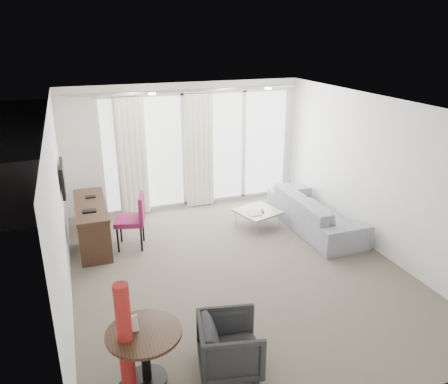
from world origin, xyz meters
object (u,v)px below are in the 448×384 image
object	(u,v)px
rattan_chair_a	(205,163)
sofa	(315,212)
round_table	(146,356)
red_lamp	(125,338)
desk_chair	(130,221)
rattan_chair_b	(248,165)
coffee_table	(258,218)
desk	(92,224)
tub_armchair	(230,345)

from	to	relation	value
rattan_chair_a	sofa	bearing A→B (deg)	-93.27
round_table	red_lamp	world-z (taller)	red_lamp
desk_chair	red_lamp	world-z (taller)	red_lamp
red_lamp	sofa	bearing A→B (deg)	35.78
rattan_chair_a	rattan_chair_b	bearing A→B (deg)	-43.94
rattan_chair_a	coffee_table	bearing A→B (deg)	-108.31
round_table	coffee_table	xyz separation A→B (m)	(2.73, 3.24, -0.15)
rattan_chair_b	coffee_table	bearing A→B (deg)	-99.33
desk	rattan_chair_a	bearing A→B (deg)	44.11
tub_armchair	sofa	world-z (taller)	sofa
desk	rattan_chair_b	xyz separation A→B (m)	(3.94, 2.42, -0.02)
rattan_chair_a	round_table	bearing A→B (deg)	-132.38
red_lamp	rattan_chair_b	size ratio (longest dim) A/B	1.73
desk_chair	rattan_chair_b	distance (m)	4.30
coffee_table	rattan_chair_a	distance (m)	3.15
coffee_table	sofa	xyz separation A→B (m)	(0.99, -0.46, 0.17)
desk	rattan_chair_a	size ratio (longest dim) A/B	2.03
tub_armchair	coffee_table	world-z (taller)	tub_armchair
red_lamp	coffee_table	xyz separation A→B (m)	(2.93, 3.28, -0.47)
red_lamp	rattan_chair_a	xyz separation A→B (m)	(2.85, 6.42, -0.23)
round_table	sofa	bearing A→B (deg)	36.81
desk	round_table	size ratio (longest dim) A/B	2.07
coffee_table	rattan_chair_b	xyz separation A→B (m)	(0.91, 2.70, 0.20)
tub_armchair	rattan_chair_a	distance (m)	6.74
red_lamp	rattan_chair_a	bearing A→B (deg)	66.08
coffee_table	sofa	distance (m)	1.10
desk	round_table	bearing A→B (deg)	-85.05
desk	desk_chair	xyz separation A→B (m)	(0.61, -0.29, 0.10)
desk	tub_armchair	xyz separation A→B (m)	(1.22, -3.64, -0.07)
round_table	red_lamp	distance (m)	0.37
desk_chair	sofa	world-z (taller)	desk_chair
sofa	rattan_chair_b	world-z (taller)	rattan_chair_b
desk	sofa	size ratio (longest dim) A/B	0.71
round_table	rattan_chair_b	world-z (taller)	rattan_chair_b
coffee_table	sofa	size ratio (longest dim) A/B	0.32
desk_chair	rattan_chair_a	world-z (taller)	desk_chair
tub_armchair	desk_chair	bearing A→B (deg)	21.75
sofa	round_table	bearing A→B (deg)	126.81
round_table	rattan_chair_a	bearing A→B (deg)	67.42
coffee_table	rattan_chair_a	size ratio (longest dim) A/B	0.90
desk	desk_chair	distance (m)	0.69
tub_armchair	red_lamp	bearing A→B (deg)	96.67
desk	rattan_chair_b	bearing A→B (deg)	31.55
sofa	desk_chair	bearing A→B (deg)	82.71
desk_chair	tub_armchair	distance (m)	3.41
sofa	rattan_chair_b	distance (m)	3.15
desk	desk_chair	bearing A→B (deg)	-25.59
tub_armchair	round_table	bearing A→B (deg)	93.34
coffee_table	tub_armchair	bearing A→B (deg)	-118.39
desk	rattan_chair_a	distance (m)	4.12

